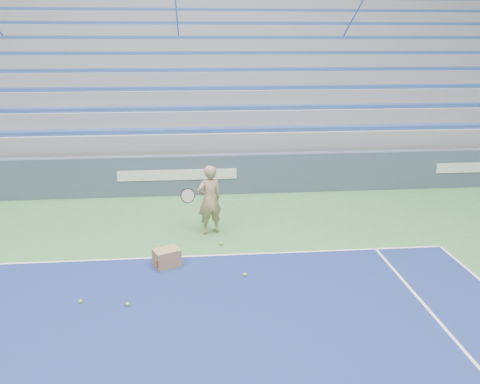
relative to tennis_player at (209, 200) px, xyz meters
name	(u,v)px	position (x,y,z in m)	size (l,w,h in m)	color
sponsor_barrier	(178,175)	(-0.77, 2.82, -0.22)	(30.00, 0.32, 1.10)	#404D61
bleachers	(181,88)	(-0.78, 8.53, 1.59)	(31.00, 9.15, 7.30)	gray
tennis_player	(209,200)	(0.00, 0.00, 0.00)	(0.94, 0.90, 1.53)	tan
ball_box	(167,258)	(-0.85, -1.54, -0.60)	(0.56, 0.51, 0.34)	#A0794D
tennis_ball_0	(81,301)	(-2.17, -2.74, -0.74)	(0.07, 0.07, 0.07)	#9DCF2A
tennis_ball_1	(245,275)	(0.57, -2.08, -0.74)	(0.07, 0.07, 0.07)	#9DCF2A
tennis_ball_2	(159,246)	(-1.06, -0.70, -0.74)	(0.07, 0.07, 0.07)	#9DCF2A
tennis_ball_3	(127,304)	(-1.41, -2.89, -0.74)	(0.07, 0.07, 0.07)	#9DCF2A
tennis_ball_4	(221,244)	(0.20, -0.68, -0.74)	(0.07, 0.07, 0.07)	#9DCF2A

